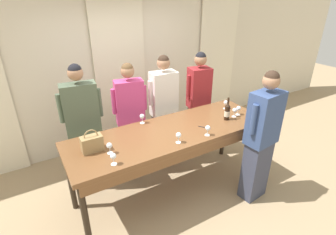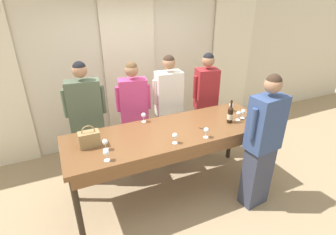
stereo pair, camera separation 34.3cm
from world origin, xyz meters
name	(u,v)px [view 2 (the right image)]	position (x,y,z in m)	size (l,w,h in m)	color
ground_plane	(170,191)	(0.00, 0.00, 0.00)	(18.00, 18.00, 0.00)	tan
wall_back	(129,68)	(0.00, 1.79, 1.40)	(12.00, 0.06, 2.80)	beige
curtain_panel_center	(131,72)	(0.00, 1.73, 1.34)	(0.92, 0.03, 2.69)	#EFE5C6
curtain_panel_right	(231,60)	(2.19, 1.73, 1.34)	(0.92, 0.03, 2.69)	#EFE5C6
tasting_bar	(172,137)	(0.00, -0.02, 0.92)	(2.73, 0.90, 1.01)	brown
wine_bottle	(230,115)	(0.84, -0.12, 1.13)	(0.08, 0.08, 0.33)	black
handbag	(89,139)	(-1.02, 0.05, 1.11)	(0.24, 0.13, 0.27)	#997A4C
wine_glass_front_left	(106,153)	(-0.91, -0.33, 1.11)	(0.07, 0.07, 0.14)	white
wine_glass_front_mid	(206,130)	(0.32, -0.34, 1.11)	(0.07, 0.07, 0.14)	white
wine_glass_front_right	(105,142)	(-0.87, -0.11, 1.11)	(0.07, 0.07, 0.14)	white
wine_glass_center_left	(144,115)	(-0.24, 0.39, 1.11)	(0.07, 0.07, 0.14)	white
wine_glass_center_mid	(239,114)	(1.00, -0.11, 1.11)	(0.07, 0.07, 0.14)	white
wine_glass_center_right	(175,136)	(-0.09, -0.30, 1.11)	(0.07, 0.07, 0.14)	white
wine_glass_back_left	(231,105)	(1.08, 0.18, 1.11)	(0.07, 0.07, 0.14)	white
wine_glass_back_mid	(243,112)	(1.09, -0.09, 1.11)	(0.07, 0.07, 0.14)	white
pen	(203,129)	(0.41, -0.14, 1.01)	(0.09, 0.11, 0.01)	black
guest_olive_jacket	(88,125)	(-0.96, 0.73, 0.95)	(0.57, 0.26, 1.86)	#28282D
guest_pink_top	(135,118)	(-0.27, 0.73, 0.92)	(0.52, 0.28, 1.78)	#383D51
guest_cream_sweater	(169,111)	(0.30, 0.73, 0.93)	(0.52, 0.28, 1.82)	#473833
guest_striped_shirt	(205,104)	(0.98, 0.73, 0.93)	(0.46, 0.32, 1.80)	brown
host_pouring	(262,144)	(0.95, -0.66, 0.94)	(0.53, 0.30, 1.84)	#383D51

